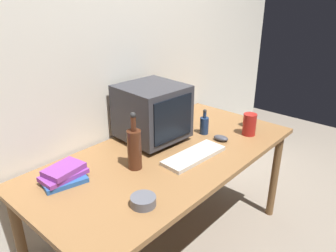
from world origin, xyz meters
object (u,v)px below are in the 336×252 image
at_px(crt_monitor, 152,112).
at_px(cd_spindle, 143,201).
at_px(bottle_tall, 134,148).
at_px(metal_canister, 249,124).
at_px(keyboard, 194,156).
at_px(mug, 249,120).
at_px(book_stack, 64,175).
at_px(computer_mouse, 221,138).
at_px(bottle_short, 204,125).

xyz_separation_m(crt_monitor, cd_spindle, (-0.54, -0.46, -0.17)).
distance_m(crt_monitor, bottle_tall, 0.38).
bearing_deg(metal_canister, keyboard, 170.96).
bearing_deg(mug, cd_spindle, -175.42).
bearing_deg(bottle_tall, crt_monitor, 29.02).
bearing_deg(bottle_tall, metal_canister, -17.11).
relative_size(crt_monitor, book_stack, 1.66).
relative_size(bottle_tall, cd_spindle, 2.77).
xyz_separation_m(computer_mouse, mug, (0.34, -0.02, 0.03)).
xyz_separation_m(book_stack, mug, (1.30, -0.36, 0.01)).
xyz_separation_m(bottle_tall, cd_spindle, (-0.21, -0.28, -0.10)).
xyz_separation_m(book_stack, cd_spindle, (0.13, -0.46, -0.01)).
distance_m(cd_spindle, metal_canister, 1.03).
xyz_separation_m(book_stack, metal_canister, (1.16, -0.43, 0.04)).
height_order(bottle_short, mug, bottle_short).
relative_size(crt_monitor, keyboard, 0.98).
distance_m(crt_monitor, metal_canister, 0.67).
distance_m(bottle_short, cd_spindle, 0.88).
relative_size(bottle_short, cd_spindle, 1.48).
height_order(keyboard, mug, mug).
distance_m(keyboard, metal_canister, 0.52).
bearing_deg(bottle_short, bottle_tall, 178.71).
height_order(cd_spindle, metal_canister, metal_canister).
relative_size(computer_mouse, bottle_short, 0.56).
xyz_separation_m(keyboard, metal_canister, (0.51, -0.08, 0.06)).
relative_size(crt_monitor, metal_canister, 2.75).
bearing_deg(crt_monitor, cd_spindle, -139.50).
xyz_separation_m(bottle_tall, book_stack, (-0.34, 0.18, -0.09)).
distance_m(computer_mouse, bottle_short, 0.16).
bearing_deg(mug, book_stack, 164.40).
distance_m(bottle_tall, cd_spindle, 0.36).
xyz_separation_m(crt_monitor, bottle_short, (0.31, -0.20, -0.13)).
height_order(mug, metal_canister, metal_canister).
relative_size(keyboard, bottle_short, 2.37).
relative_size(book_stack, mug, 2.06).
distance_m(bottle_short, mug, 0.37).
height_order(bottle_short, book_stack, bottle_short).
bearing_deg(crt_monitor, metal_canister, -41.47).
bearing_deg(mug, bottle_tall, 169.17).
bearing_deg(book_stack, metal_canister, -20.40).
relative_size(crt_monitor, bottle_tall, 1.24).
xyz_separation_m(bottle_tall, metal_canister, (0.82, -0.25, -0.05)).
xyz_separation_m(cd_spindle, metal_canister, (1.03, 0.02, 0.05)).
relative_size(bottle_short, book_stack, 0.72).
xyz_separation_m(bottle_short, metal_canister, (0.19, -0.24, 0.01)).
bearing_deg(cd_spindle, bottle_short, 17.28).
xyz_separation_m(keyboard, mug, (0.64, -0.01, 0.03)).
bearing_deg(computer_mouse, cd_spindle, 179.27).
bearing_deg(cd_spindle, book_stack, 105.84).
height_order(keyboard, cd_spindle, cd_spindle).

